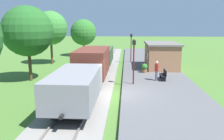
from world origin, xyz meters
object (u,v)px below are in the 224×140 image
Objects in this scene: lamp_post_near at (134,53)px; tree_trackside_far at (50,28)px; freight_train at (92,66)px; bench_near_hut at (164,75)px; potted_planter at (144,68)px; lamp_post_far at (131,42)px; person_waiting at (157,70)px; tree_trackside_mid at (28,31)px; tree_field_left at (83,32)px; bench_down_platform at (151,58)px; station_hut at (161,55)px.

tree_trackside_far is (-10.20, 10.42, 1.76)m from lamp_post_near.
freight_train is 3.88m from lamp_post_near.
potted_planter is (-1.45, 2.98, 0.00)m from bench_near_hut.
potted_planter is 6.90m from lamp_post_far.
tree_trackside_mid is (-11.28, 0.28, 3.25)m from person_waiting.
lamp_post_near is at bearing -9.54° from tree_trackside_mid.
tree_field_left is at bearing 103.15° from freight_train.
bench_near_hut and bench_down_platform have the same top height.
lamp_post_near is 0.55× the size of tree_trackside_far.
bench_near_hut is at bearing -0.02° from tree_trackside_mid.
lamp_post_near reaches higher than bench_down_platform.
bench_down_platform is 12.29m from tree_field_left.
freight_train reaches higher than person_waiting.
tree_trackside_mid reaches higher than freight_train.
lamp_post_far reaches higher than person_waiting.
potted_planter is 11.52m from tree_trackside_mid.
person_waiting reaches higher than bench_down_platform.
person_waiting is 2.89m from lamp_post_near.
freight_train is at bearing 163.29° from lamp_post_near.
potted_planter is (-1.45, -7.04, 0.00)m from bench_down_platform.
freight_train is 17.42m from tree_field_left.
tree_field_left is (1.83, 16.31, -0.65)m from tree_trackside_mid.
person_waiting is at bearing 32.32° from lamp_post_near.
tree_trackside_mid is (-9.26, 1.56, 1.63)m from lamp_post_near.
potted_planter is 5.14m from lamp_post_near.
tree_field_left reaches higher than station_hut.
lamp_post_near is (-3.30, -7.45, 1.15)m from station_hut.
tree_trackside_mid is at bearing -140.00° from bench_down_platform.
tree_trackside_far is at bearing 152.77° from potted_planter.
freight_train is 3.34× the size of station_hut.
tree_field_left is (-10.73, 10.42, 2.13)m from station_hut.
potted_planter is 0.14× the size of tree_trackside_far.
station_hut is at bearing 54.67° from potted_planter.
station_hut is 1.57× the size of lamp_post_near.
bench_down_platform is (6.18, 10.52, -0.78)m from freight_train.
lamp_post_near is at bearing -103.04° from bench_down_platform.
lamp_post_far is at bearing 45.56° from tree_trackside_mid.
tree_field_left is (-10.11, 6.29, 3.06)m from bench_down_platform.
bench_near_hut is at bearing -90.00° from bench_down_platform.
lamp_post_far is (-2.68, 9.44, 2.08)m from bench_near_hut.
station_hut is 1.57× the size of lamp_post_far.
person_waiting is (-1.28, -6.17, -0.47)m from station_hut.
station_hut is 8.23m from lamp_post_near.
station_hut is 3.87× the size of bench_down_platform.
freight_train reaches higher than bench_down_platform.
bench_near_hut is 0.41× the size of lamp_post_far.
lamp_post_near is 1.00× the size of lamp_post_far.
lamp_post_far is (3.50, 9.94, 1.30)m from freight_train.
freight_train is at bearing -136.75° from station_hut.
person_waiting is at bearing -93.67° from bench_down_platform.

